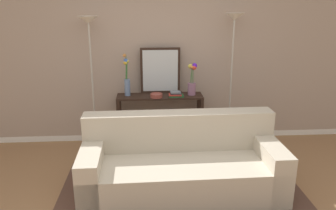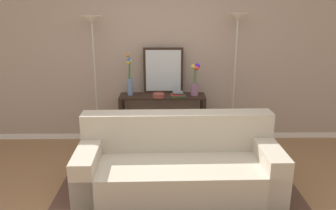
% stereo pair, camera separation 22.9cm
% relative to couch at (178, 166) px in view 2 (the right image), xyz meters
% --- Properties ---
extents(back_wall, '(12.00, 0.15, 3.07)m').
position_rel_couch_xyz_m(back_wall, '(-0.17, 1.65, 1.22)').
color(back_wall, white).
rests_on(back_wall, ground).
extents(area_rug, '(2.82, 1.88, 0.01)m').
position_rel_couch_xyz_m(area_rug, '(0.00, -0.16, -0.31)').
color(area_rug, '#51382D').
rests_on(area_rug, ground).
extents(couch, '(2.28, 0.97, 0.88)m').
position_rel_couch_xyz_m(couch, '(0.00, 0.00, 0.00)').
color(couch, '#BCB29E').
rests_on(couch, ground).
extents(console_table, '(1.27, 0.35, 0.80)m').
position_rel_couch_xyz_m(console_table, '(-0.19, 1.33, 0.24)').
color(console_table, black).
rests_on(console_table, ground).
extents(floor_lamp_left, '(0.28, 0.28, 1.95)m').
position_rel_couch_xyz_m(floor_lamp_left, '(-1.16, 1.27, 1.22)').
color(floor_lamp_left, '#B7B2A8').
rests_on(floor_lamp_left, ground).
extents(floor_lamp_right, '(0.28, 0.28, 1.98)m').
position_rel_couch_xyz_m(floor_lamp_right, '(0.86, 1.27, 1.25)').
color(floor_lamp_right, '#B7B2A8').
rests_on(floor_lamp_right, ground).
extents(wall_mirror, '(0.59, 0.02, 0.69)m').
position_rel_couch_xyz_m(wall_mirror, '(-0.17, 1.47, 0.83)').
color(wall_mirror, black).
rests_on(wall_mirror, console_table).
extents(vase_tall_flowers, '(0.09, 0.11, 0.62)m').
position_rel_couch_xyz_m(vase_tall_flowers, '(-0.67, 1.36, 0.73)').
color(vase_tall_flowers, '#6B84AD').
rests_on(vase_tall_flowers, console_table).
extents(vase_short_flowers, '(0.13, 0.13, 0.48)m').
position_rel_couch_xyz_m(vase_short_flowers, '(0.29, 1.33, 0.70)').
color(vase_short_flowers, gray).
rests_on(vase_short_flowers, console_table).
extents(fruit_bowl, '(0.18, 0.18, 0.06)m').
position_rel_couch_xyz_m(fruit_bowl, '(-0.24, 1.22, 0.52)').
color(fruit_bowl, brown).
rests_on(fruit_bowl, console_table).
extents(book_stack, '(0.22, 0.14, 0.08)m').
position_rel_couch_xyz_m(book_stack, '(0.04, 1.24, 0.52)').
color(book_stack, '#236033').
rests_on(book_stack, console_table).
extents(book_row_under_console, '(0.38, 0.18, 0.13)m').
position_rel_couch_xyz_m(book_row_under_console, '(-0.52, 1.33, -0.25)').
color(book_row_under_console, '#236033').
rests_on(book_row_under_console, ground).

